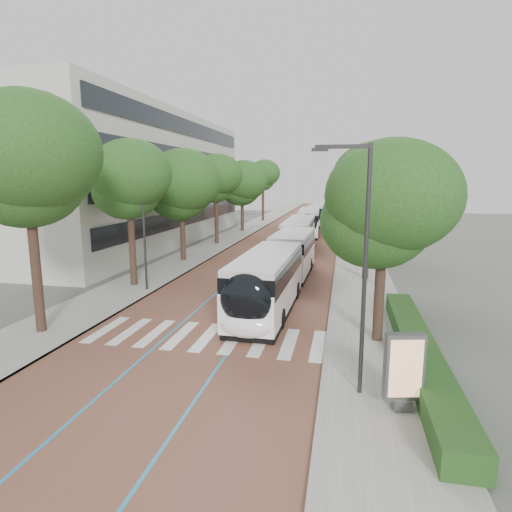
{
  "coord_description": "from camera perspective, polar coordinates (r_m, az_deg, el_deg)",
  "views": [
    {
      "loc": [
        6.11,
        -16.52,
        7.05
      ],
      "look_at": [
        0.87,
        8.75,
        2.4
      ],
      "focal_mm": 30.0,
      "sensor_mm": 36.0,
      "label": 1
    }
  ],
  "objects": [
    {
      "name": "bus_queued_2",
      "position": [
        67.55,
        8.49,
        5.5
      ],
      "size": [
        3.31,
        12.53,
        3.2
      ],
      "rotation": [
        0.0,
        0.0,
        -0.07
      ],
      "color": "white",
      "rests_on": "ground"
    },
    {
      "name": "ground",
      "position": [
        18.97,
        -8.14,
        -11.71
      ],
      "size": [
        160.0,
        160.0,
        0.0
      ],
      "primitive_type": "plane",
      "color": "#51544C",
      "rests_on": "ground"
    },
    {
      "name": "lane_line_left",
      "position": [
        57.47,
        3.91,
        3.17
      ],
      "size": [
        0.12,
        126.0,
        0.01
      ],
      "primitive_type": "cube",
      "color": "teal",
      "rests_on": "road"
    },
    {
      "name": "kerb_right",
      "position": [
        56.95,
        11.12,
        2.98
      ],
      "size": [
        0.2,
        140.0,
        0.14
      ],
      "primitive_type": "cube",
      "color": "gray",
      "rests_on": "ground"
    },
    {
      "name": "hedge",
      "position": [
        18.01,
        20.87,
        -11.75
      ],
      "size": [
        1.2,
        14.0,
        0.8
      ],
      "primitive_type": "cube",
      "color": "#194116",
      "rests_on": "sidewalk_right"
    },
    {
      "name": "lane_line_right",
      "position": [
        57.13,
        7.1,
        3.08
      ],
      "size": [
        0.12,
        126.0,
        0.01
      ],
      "primitive_type": "cube",
      "color": "teal",
      "rests_on": "road"
    },
    {
      "name": "lead_bus",
      "position": [
        26.36,
        3.18,
        -1.67
      ],
      "size": [
        2.94,
        18.45,
        3.2
      ],
      "rotation": [
        0.0,
        0.0,
        -0.02
      ],
      "color": "black",
      "rests_on": "ground"
    },
    {
      "name": "streetlight_far",
      "position": [
        38.59,
        12.53,
        6.66
      ],
      "size": [
        1.82,
        0.2,
        8.0
      ],
      "color": "#2E2D30",
      "rests_on": "sidewalk_right"
    },
    {
      "name": "bus_queued_1",
      "position": [
        55.11,
        7.06,
        4.49
      ],
      "size": [
        3.13,
        12.51,
        3.2
      ],
      "rotation": [
        0.0,
        0.0,
        0.05
      ],
      "color": "white",
      "rests_on": "ground"
    },
    {
      "name": "sidewalk_right",
      "position": [
        56.97,
        13.03,
        2.91
      ],
      "size": [
        4.0,
        140.0,
        0.12
      ],
      "primitive_type": "cube",
      "color": "gray",
      "rests_on": "ground"
    },
    {
      "name": "zebra_crossing",
      "position": [
        19.78,
        -6.59,
        -10.66
      ],
      "size": [
        10.55,
        3.6,
        0.01
      ],
      "color": "silver",
      "rests_on": "ground"
    },
    {
      "name": "lamp_post_left",
      "position": [
        27.55,
        -14.71,
        3.77
      ],
      "size": [
        0.14,
        0.14,
        8.0
      ],
      "primitive_type": "cylinder",
      "color": "#2E2D30",
      "rests_on": "sidewalk_left"
    },
    {
      "name": "kerb_left",
      "position": [
        58.14,
        -0.0,
        3.31
      ],
      "size": [
        0.2,
        140.0,
        0.14
      ],
      "primitive_type": "cube",
      "color": "gray",
      "rests_on": "ground"
    },
    {
      "name": "office_building",
      "position": [
        51.34,
        -18.45,
        9.65
      ],
      "size": [
        18.11,
        40.0,
        14.0
      ],
      "color": "beige",
      "rests_on": "ground"
    },
    {
      "name": "streetlight_near",
      "position": [
        13.71,
        13.69,
        0.55
      ],
      "size": [
        1.82,
        0.2,
        8.0
      ],
      "color": "#2E2D30",
      "rests_on": "sidewalk_right"
    },
    {
      "name": "trees_left",
      "position": [
        42.84,
        -6.92,
        9.81
      ],
      "size": [
        6.36,
        60.68,
        10.19
      ],
      "color": "black",
      "rests_on": "ground"
    },
    {
      "name": "bus_queued_0",
      "position": [
        41.63,
        5.68,
        2.68
      ],
      "size": [
        2.77,
        12.45,
        3.2
      ],
      "rotation": [
        0.0,
        0.0,
        0.02
      ],
      "color": "white",
      "rests_on": "ground"
    },
    {
      "name": "trees_right",
      "position": [
        39.42,
        14.17,
        8.35
      ],
      "size": [
        5.92,
        47.72,
        8.97
      ],
      "color": "black",
      "rests_on": "ground"
    },
    {
      "name": "ad_panel",
      "position": [
        14.0,
        19.1,
        -14.21
      ],
      "size": [
        1.21,
        0.57,
        2.43
      ],
      "rotation": [
        0.0,
        0.0,
        0.23
      ],
      "color": "#59595B",
      "rests_on": "sidewalk_right"
    },
    {
      "name": "sidewalk_left",
      "position": [
        58.55,
        -1.82,
        3.36
      ],
      "size": [
        4.0,
        140.0,
        0.12
      ],
      "primitive_type": "cube",
      "color": "gray",
      "rests_on": "ground"
    },
    {
      "name": "road",
      "position": [
        57.28,
        5.5,
        3.11
      ],
      "size": [
        11.0,
        140.0,
        0.02
      ],
      "primitive_type": "cube",
      "color": "brown",
      "rests_on": "ground"
    }
  ]
}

